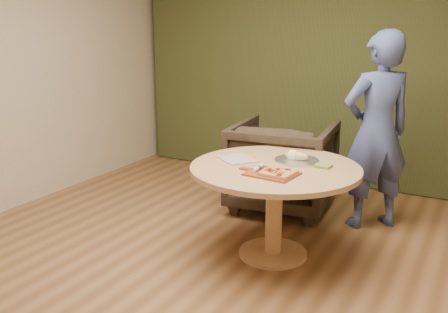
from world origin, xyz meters
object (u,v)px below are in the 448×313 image
pizza_paddle (271,174)px  armchair (283,161)px  pedestal_table (275,183)px  serving_tray (297,160)px  person_standing (376,132)px  cutlery_roll (258,168)px  bread_roll (296,156)px  flatbread_pizza (278,173)px

pizza_paddle → armchair: (-0.41, 1.27, -0.27)m
pedestal_table → serving_tray: serving_tray is taller
pizza_paddle → person_standing: (0.48, 1.23, 0.13)m
cutlery_roll → bread_roll: bearing=68.1°
serving_tray → person_standing: bearing=60.8°
flatbread_pizza → person_standing: size_ratio=0.14×
flatbread_pizza → pizza_paddle: bearing=168.0°
pizza_paddle → flatbread_pizza: flatbread_pizza is taller
pizza_paddle → armchair: bearing=113.6°
armchair → person_standing: (0.89, -0.04, 0.40)m
bread_roll → armchair: bearing=117.6°
armchair → pizza_paddle: bearing=101.2°
serving_tray → armchair: size_ratio=0.36×
pedestal_table → bread_roll: (0.09, 0.21, 0.18)m
bread_roll → serving_tray: bearing=0.0°
serving_tray → bread_roll: bearing=180.0°
flatbread_pizza → armchair: bearing=110.2°
flatbread_pizza → serving_tray: 0.45m
flatbread_pizza → bread_roll: (-0.03, 0.45, 0.02)m
armchair → person_standing: size_ratio=0.55×
bread_roll → pizza_paddle: bearing=-93.8°
armchair → bread_roll: bearing=110.9°
serving_tray → cutlery_roll: bearing=-110.2°
person_standing → bread_roll: bearing=18.3°
pizza_paddle → bread_roll: size_ratio=2.38×
flatbread_pizza → armchair: armchair is taller
flatbread_pizza → serving_tray: flatbread_pizza is taller
pizza_paddle → serving_tray: bearing=90.8°
armchair → person_standing: 0.98m
flatbread_pizza → pedestal_table: bearing=117.1°
cutlery_roll → armchair: 1.31m
flatbread_pizza → armchair: (-0.47, 1.28, -0.29)m
pizza_paddle → person_standing: 1.33m
cutlery_roll → serving_tray: cutlery_roll is taller
cutlery_roll → person_standing: person_standing is taller
serving_tray → bread_roll: (-0.01, 0.00, 0.04)m
cutlery_roll → bread_roll: (0.14, 0.41, 0.01)m
armchair → person_standing: person_standing is taller
cutlery_roll → person_standing: bearing=60.8°
pizza_paddle → flatbread_pizza: size_ratio=1.91×
serving_tray → person_standing: (0.44, 0.80, 0.13)m
bread_roll → person_standing: size_ratio=0.11×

